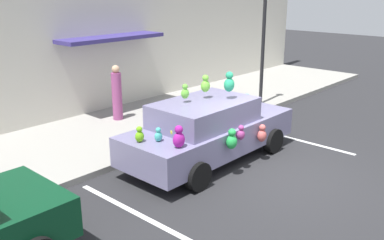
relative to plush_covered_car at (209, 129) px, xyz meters
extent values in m
plane|color=#262628|center=(0.35, -1.75, -0.80)|extent=(60.00, 60.00, 0.00)
cube|color=gray|center=(0.35, 3.25, -0.73)|extent=(24.00, 4.00, 0.15)
cube|color=beige|center=(0.35, 5.40, 2.40)|extent=(24.00, 0.30, 6.40)
cube|color=navy|center=(0.88, 4.85, 1.75)|extent=(3.60, 1.10, 0.12)
cube|color=silver|center=(2.79, -0.75, -0.80)|extent=(0.12, 3.60, 0.01)
cube|color=silver|center=(-2.91, -0.75, -0.80)|extent=(0.12, 3.60, 0.01)
cube|color=slate|center=(0.06, 0.01, -0.16)|extent=(4.70, 1.80, 0.68)
cube|color=slate|center=(-0.17, 0.01, 0.46)|extent=(2.44, 1.58, 0.56)
cylinder|color=black|center=(1.52, 0.91, -0.48)|extent=(0.64, 0.22, 0.64)
cylinder|color=black|center=(1.52, -0.89, -0.48)|extent=(0.64, 0.22, 0.64)
cylinder|color=black|center=(-1.39, 0.91, -0.48)|extent=(0.64, 0.22, 0.64)
cylinder|color=black|center=(-1.39, -0.89, -0.48)|extent=(0.64, 0.22, 0.64)
ellipsoid|color=#4CAB9B|center=(1.71, 0.52, 0.30)|extent=(0.20, 0.17, 0.24)
sphere|color=#4CAB9B|center=(1.71, 0.52, 0.46)|extent=(0.13, 0.13, 0.13)
ellipsoid|color=#D2CE3C|center=(-1.29, -0.12, 0.31)|extent=(0.22, 0.18, 0.26)
sphere|color=#D2CE3C|center=(-1.29, -0.12, 0.49)|extent=(0.14, 0.14, 0.14)
ellipsoid|color=#4F86DB|center=(1.40, -0.10, 0.34)|extent=(0.27, 0.22, 0.32)
sphere|color=#4F86DB|center=(1.40, -0.10, 0.56)|extent=(0.17, 0.17, 0.17)
ellipsoid|color=#A21B8D|center=(-1.69, -0.62, 0.34)|extent=(0.27, 0.22, 0.32)
sphere|color=#A21B8D|center=(-1.69, -0.62, 0.56)|extent=(0.17, 0.17, 0.17)
ellipsoid|color=green|center=(-0.41, -1.00, 0.04)|extent=(0.27, 0.22, 0.32)
sphere|color=green|center=(-0.41, -1.00, 0.26)|extent=(0.17, 0.17, 0.17)
ellipsoid|color=#4F2A9B|center=(1.00, -0.08, 0.32)|extent=(0.24, 0.19, 0.28)
sphere|color=#4F2A9B|center=(1.00, -0.08, 0.51)|extent=(0.15, 0.15, 0.15)
ellipsoid|color=#27A06C|center=(0.40, -0.28, 1.08)|extent=(0.28, 0.23, 0.33)
sphere|color=#27A06C|center=(0.40, -0.28, 1.31)|extent=(0.18, 0.18, 0.18)
ellipsoid|color=#C05552|center=(0.81, -0.99, -0.14)|extent=(0.25, 0.21, 0.30)
sphere|color=#C05552|center=(0.81, -0.99, 0.07)|extent=(0.16, 0.16, 0.16)
ellipsoid|color=#CD2BB2|center=(-1.26, -0.35, 0.29)|extent=(0.19, 0.15, 0.22)
sphere|color=#CD2BB2|center=(-1.26, -0.35, 0.44)|extent=(0.12, 0.12, 0.12)
ellipsoid|color=#72CA3D|center=(0.06, 0.17, 1.04)|extent=(0.24, 0.20, 0.29)
sphere|color=#72CA3D|center=(0.06, 0.17, 1.23)|extent=(0.15, 0.15, 0.15)
ellipsoid|color=#40B5A5|center=(-1.72, -0.06, 0.29)|extent=(0.18, 0.15, 0.21)
sphere|color=#40B5A5|center=(-1.72, -0.06, 0.43)|extent=(0.11, 0.11, 0.11)
ellipsoid|color=#68C43E|center=(-0.56, 0.26, 0.95)|extent=(0.20, 0.17, 0.24)
sphere|color=#68C43E|center=(-0.56, 0.26, 1.12)|extent=(0.13, 0.13, 0.13)
ellipsoid|color=#6AB81B|center=(-2.02, 0.21, 0.30)|extent=(0.20, 0.16, 0.24)
sphere|color=#6AB81B|center=(-2.02, 0.21, 0.46)|extent=(0.13, 0.13, 0.13)
ellipsoid|color=green|center=(1.56, 0.24, 0.30)|extent=(0.20, 0.17, 0.24)
sphere|color=green|center=(1.56, 0.24, 0.47)|extent=(0.13, 0.13, 0.13)
ellipsoid|color=#A23781|center=(-0.03, -0.97, 0.10)|extent=(0.20, 0.17, 0.24)
sphere|color=#A23781|center=(-0.03, -0.97, 0.27)|extent=(0.13, 0.13, 0.13)
ellipsoid|color=pink|center=(1.44, 1.99, -0.47)|extent=(0.30, 0.25, 0.38)
sphere|color=pink|center=(1.44, 1.99, -0.20)|extent=(0.21, 0.21, 0.21)
sphere|color=pink|center=(1.37, 1.99, -0.12)|extent=(0.09, 0.09, 0.09)
sphere|color=pink|center=(1.52, 1.99, -0.12)|extent=(0.09, 0.09, 0.09)
cylinder|color=black|center=(4.89, 1.75, 1.33)|extent=(0.12, 0.12, 3.98)
cylinder|color=#97437B|center=(0.35, 3.98, 0.08)|extent=(0.31, 0.31, 1.46)
sphere|color=tan|center=(0.35, 3.98, 0.92)|extent=(0.24, 0.24, 0.24)
camera|label=1|loc=(-7.54, -6.31, 3.33)|focal=40.13mm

